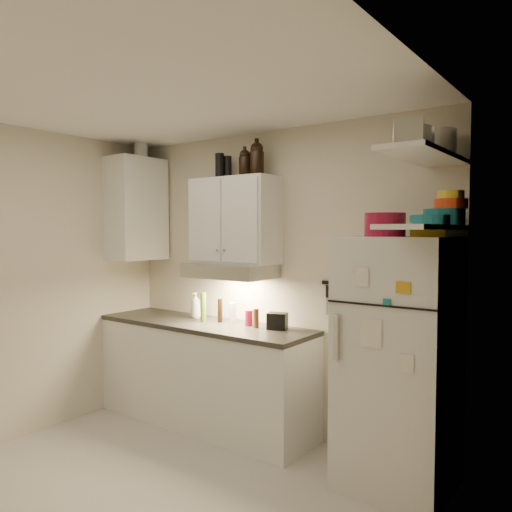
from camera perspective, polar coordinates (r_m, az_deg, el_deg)
The scene contains 36 objects.
floor at distance 3.65m, azimuth -12.89°, elevation -25.76°, with size 3.20×3.00×0.02m, color beige.
ceiling at distance 3.32m, azimuth -13.44°, elevation 18.04°, with size 3.20×3.00×0.02m, color white.
back_wall at distance 4.36m, azimuth 2.10°, elevation -2.85°, with size 3.20×0.02×2.60m, color beige.
left_wall at distance 4.57m, azimuth -26.41°, elevation -2.89°, with size 0.02×3.00×2.60m, color beige.
right_wall at distance 2.28m, azimuth 14.44°, elevation -8.26°, with size 0.02×3.00×2.60m, color beige.
base_cabinet at distance 4.63m, azimuth -5.96°, elevation -13.40°, with size 2.10×0.60×0.88m, color white.
countertop at distance 4.52m, azimuth -5.99°, elevation -7.79°, with size 2.10×0.62×0.04m, color #2D2B27.
upper_cabinet at distance 4.38m, azimuth -2.44°, elevation 4.05°, with size 0.80×0.33×0.75m, color white.
side_cabinet at distance 5.08m, azimuth -13.49°, elevation 5.23°, with size 0.33×0.55×1.00m, color white.
range_hood at distance 4.34m, azimuth -2.96°, elevation -1.69°, with size 0.76×0.46×0.12m, color silver.
fridge at distance 3.57m, azimuth 15.95°, elevation -11.63°, with size 0.70×0.68×1.70m, color silver.
shelf_hi at distance 3.29m, azimuth 18.78°, elevation 10.82°, with size 0.30×0.95×0.03m, color white.
shelf_lo at distance 3.26m, azimuth 18.65°, elevation 3.14°, with size 0.30×0.95×0.03m, color white.
knife_strip at distance 3.99m, azimuth 10.25°, elevation -3.15°, with size 0.42×0.02×0.03m, color black.
dutch_oven at distance 3.43m, azimuth 14.51°, elevation 3.48°, with size 0.27×0.27×0.16m, color maroon.
book_stack at distance 3.26m, azimuth 19.00°, elevation 2.82°, with size 0.20×0.25×0.08m, color gold.
spice_jar at distance 3.42m, azimuth 15.60°, elevation 2.93°, with size 0.05×0.05×0.09m, color silver.
stock_pot at distance 3.57m, azimuth 19.92°, elevation 11.90°, with size 0.26×0.26×0.18m, color silver.
tin_a at distance 3.31m, azimuth 17.40°, elevation 12.56°, with size 0.17×0.15×0.17m, color #AAAAAD.
tin_b at distance 3.04m, azimuth 17.11°, elevation 13.30°, with size 0.16×0.16×0.16m, color #AAAAAD.
bowl_teal at distance 3.50m, azimuth 20.68°, elevation 4.19°, with size 0.26×0.26×0.11m, color #176E80.
bowl_orange at distance 3.48m, azimuth 21.36°, elevation 5.57°, with size 0.21×0.21×0.06m, color #F23F16.
bowl_yellow at distance 3.48m, azimuth 21.38°, elevation 6.52°, with size 0.16×0.16×0.05m, color yellow.
plates at distance 3.20m, azimuth 19.25°, elevation 3.93°, with size 0.23×0.23×0.06m, color #176E80.
growler_a at distance 4.32m, azimuth -1.30°, elevation 10.62°, with size 0.10×0.10×0.23m, color black, non-canonical shape.
growler_b at distance 4.28m, azimuth 0.09°, elevation 11.06°, with size 0.12×0.12×0.29m, color black, non-canonical shape.
thermos_a at distance 4.55m, azimuth -3.25°, elevation 10.04°, with size 0.07×0.07×0.21m, color black.
thermos_b at distance 4.53m, azimuth -4.18°, elevation 10.20°, with size 0.08×0.08×0.23m, color black.
side_jar at distance 5.14m, azimuth -13.04°, elevation 11.80°, with size 0.13×0.13×0.18m, color silver.
soap_bottle at distance 4.71m, azimuth -6.91°, elevation -5.46°, with size 0.10×0.10×0.27m, color white.
pepper_mill at distance 4.24m, azimuth -0.01°, elevation -7.11°, with size 0.05×0.05×0.16m, color brown.
oil_bottle at distance 4.52m, azimuth -6.04°, elevation -5.83°, with size 0.05×0.05×0.26m, color #4D731C.
vinegar_bottle at distance 4.49m, azimuth -4.12°, elevation -6.22°, with size 0.04×0.04×0.21m, color black.
clear_bottle at distance 4.44m, azimuth -2.70°, elevation -6.51°, with size 0.06×0.06×0.18m, color silver.
red_jar at distance 4.32m, azimuth -0.82°, elevation -7.10°, with size 0.07×0.07×0.13m, color maroon.
caddy at distance 4.17m, azimuth 2.45°, elevation -7.44°, with size 0.16×0.11×0.14m, color black.
Camera 1 is at (2.44, -2.08, 1.74)m, focal length 35.00 mm.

